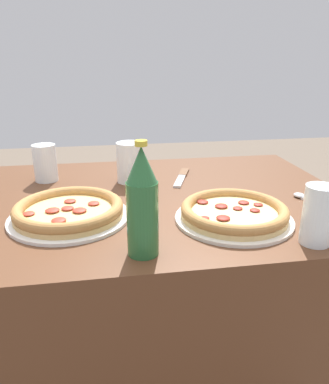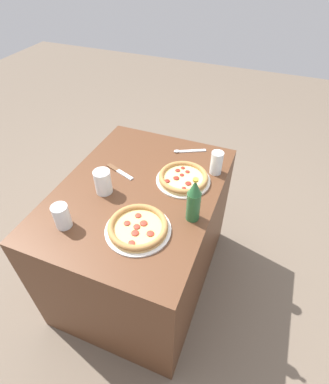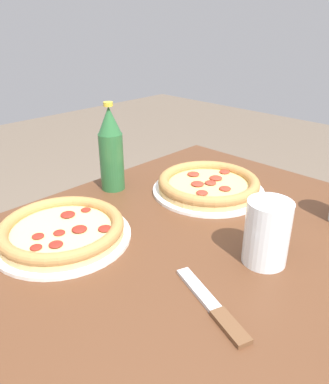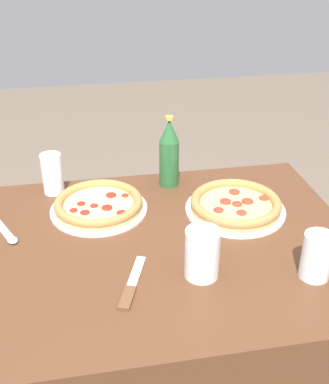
{
  "view_description": "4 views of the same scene",
  "coord_description": "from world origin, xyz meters",
  "px_view_note": "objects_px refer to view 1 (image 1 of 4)",
  "views": [
    {
      "loc": [
        -0.15,
        -0.97,
        1.12
      ],
      "look_at": [
        -0.02,
        -0.17,
        0.83
      ],
      "focal_mm": 35.0,
      "sensor_mm": 36.0,
      "label": 1
    },
    {
      "loc": [
        -0.99,
        -0.53,
        1.75
      ],
      "look_at": [
        -0.05,
        -0.16,
        0.83
      ],
      "focal_mm": 28.0,
      "sensor_mm": 36.0,
      "label": 2
    },
    {
      "loc": [
        0.47,
        0.42,
        1.17
      ],
      "look_at": [
        -0.08,
        -0.11,
        0.81
      ],
      "focal_mm": 35.0,
      "sensor_mm": 36.0,
      "label": 3
    },
    {
      "loc": [
        0.17,
        1.01,
        1.48
      ],
      "look_at": [
        -0.05,
        -0.19,
        0.8
      ],
      "focal_mm": 45.0,
      "sensor_mm": 36.0,
      "label": 4
    }
  ],
  "objects_px": {
    "pizza_margherita": "(234,213)",
    "glass_orange_juice": "(45,164)",
    "spoon": "(318,202)",
    "glass_water": "(130,164)",
    "pizza_pepperoni": "(69,211)",
    "glass_lemonade": "(318,217)",
    "beer_bottle": "(142,203)",
    "knife": "(182,177)"
  },
  "relations": [
    {
      "from": "pizza_margherita",
      "to": "glass_orange_juice",
      "type": "xyz_separation_m",
      "value": [
        -0.48,
        0.39,
        0.03
      ]
    },
    {
      "from": "pizza_margherita",
      "to": "spoon",
      "type": "relative_size",
      "value": 1.57
    },
    {
      "from": "pizza_margherita",
      "to": "glass_water",
      "type": "bearing_deg",
      "value": 123.24
    },
    {
      "from": "glass_orange_juice",
      "to": "pizza_margherita",
      "type": "bearing_deg",
      "value": -38.92
    },
    {
      "from": "glass_orange_juice",
      "to": "spoon",
      "type": "distance_m",
      "value": 0.8
    },
    {
      "from": "glass_water",
      "to": "pizza_pepperoni",
      "type": "bearing_deg",
      "value": -122.46
    },
    {
      "from": "glass_orange_juice",
      "to": "glass_lemonade",
      "type": "relative_size",
      "value": 0.91
    },
    {
      "from": "glass_lemonade",
      "to": "beer_bottle",
      "type": "bearing_deg",
      "value": 177.86
    },
    {
      "from": "glass_orange_juice",
      "to": "pizza_pepperoni",
      "type": "bearing_deg",
      "value": -73.68
    },
    {
      "from": "beer_bottle",
      "to": "glass_lemonade",
      "type": "bearing_deg",
      "value": -2.14
    },
    {
      "from": "spoon",
      "to": "pizza_pepperoni",
      "type": "bearing_deg",
      "value": 179.62
    },
    {
      "from": "glass_lemonade",
      "to": "spoon",
      "type": "relative_size",
      "value": 0.71
    },
    {
      "from": "glass_water",
      "to": "glass_lemonade",
      "type": "relative_size",
      "value": 0.98
    },
    {
      "from": "glass_lemonade",
      "to": "beer_bottle",
      "type": "distance_m",
      "value": 0.36
    },
    {
      "from": "glass_orange_juice",
      "to": "spoon",
      "type": "xyz_separation_m",
      "value": [
        0.74,
        -0.32,
        -0.05
      ]
    },
    {
      "from": "pizza_margherita",
      "to": "beer_bottle",
      "type": "height_order",
      "value": "beer_bottle"
    },
    {
      "from": "pizza_pepperoni",
      "to": "glass_orange_juice",
      "type": "distance_m",
      "value": 0.33
    },
    {
      "from": "pizza_pepperoni",
      "to": "glass_orange_juice",
      "type": "height_order",
      "value": "glass_orange_juice"
    },
    {
      "from": "glass_water",
      "to": "spoon",
      "type": "relative_size",
      "value": 0.69
    },
    {
      "from": "knife",
      "to": "spoon",
      "type": "relative_size",
      "value": 1.03
    },
    {
      "from": "glass_water",
      "to": "glass_orange_juice",
      "type": "distance_m",
      "value": 0.26
    },
    {
      "from": "pizza_pepperoni",
      "to": "beer_bottle",
      "type": "xyz_separation_m",
      "value": [
        0.16,
        -0.19,
        0.09
      ]
    },
    {
      "from": "glass_lemonade",
      "to": "knife",
      "type": "bearing_deg",
      "value": 110.82
    },
    {
      "from": "pizza_margherita",
      "to": "knife",
      "type": "relative_size",
      "value": 1.52
    },
    {
      "from": "glass_lemonade",
      "to": "spoon",
      "type": "height_order",
      "value": "glass_lemonade"
    },
    {
      "from": "glass_orange_juice",
      "to": "glass_lemonade",
      "type": "distance_m",
      "value": 0.8
    },
    {
      "from": "beer_bottle",
      "to": "knife",
      "type": "relative_size",
      "value": 1.24
    },
    {
      "from": "pizza_margherita",
      "to": "glass_lemonade",
      "type": "distance_m",
      "value": 0.19
    },
    {
      "from": "pizza_margherita",
      "to": "glass_lemonade",
      "type": "height_order",
      "value": "glass_lemonade"
    },
    {
      "from": "pizza_pepperoni",
      "to": "glass_water",
      "type": "relative_size",
      "value": 2.34
    },
    {
      "from": "spoon",
      "to": "knife",
      "type": "bearing_deg",
      "value": 138.26
    },
    {
      "from": "glass_orange_juice",
      "to": "knife",
      "type": "xyz_separation_m",
      "value": [
        0.42,
        -0.04,
        -0.05
      ]
    },
    {
      "from": "knife",
      "to": "spoon",
      "type": "bearing_deg",
      "value": -41.74
    },
    {
      "from": "pizza_margherita",
      "to": "knife",
      "type": "xyz_separation_m",
      "value": [
        -0.05,
        0.35,
        -0.02
      ]
    },
    {
      "from": "glass_water",
      "to": "pizza_margherita",
      "type": "bearing_deg",
      "value": -56.76
    },
    {
      "from": "pizza_pepperoni",
      "to": "knife",
      "type": "relative_size",
      "value": 1.57
    },
    {
      "from": "pizza_margherita",
      "to": "glass_orange_juice",
      "type": "height_order",
      "value": "glass_orange_juice"
    },
    {
      "from": "glass_water",
      "to": "beer_bottle",
      "type": "xyz_separation_m",
      "value": [
        -0.01,
        -0.46,
        0.05
      ]
    },
    {
      "from": "spoon",
      "to": "glass_water",
      "type": "bearing_deg",
      "value": 150.73
    },
    {
      "from": "beer_bottle",
      "to": "spoon",
      "type": "distance_m",
      "value": 0.53
    },
    {
      "from": "pizza_pepperoni",
      "to": "glass_lemonade",
      "type": "height_order",
      "value": "glass_lemonade"
    },
    {
      "from": "glass_water",
      "to": "glass_lemonade",
      "type": "xyz_separation_m",
      "value": [
        0.35,
        -0.47,
        0.0
      ]
    }
  ]
}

